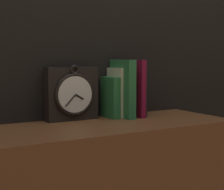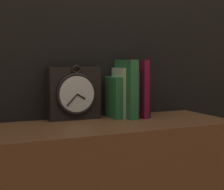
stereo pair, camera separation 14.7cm
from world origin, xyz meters
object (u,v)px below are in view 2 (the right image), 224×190
Objects in this scene: clock at (74,93)px; book_slot3_brown at (131,94)px; book_slot4_maroon at (138,88)px; book_slot0_green at (114,97)px; book_slot2_green at (126,89)px; book_slot5_black at (142,96)px; book_slot1_cream at (119,93)px.

book_slot3_brown is (0.25, -0.02, -0.01)m from clock.
book_slot0_green is at bearing 170.81° from book_slot4_maroon.
clock is at bearing 174.80° from book_slot3_brown.
book_slot2_green is at bearing -177.82° from book_slot4_maroon.
book_slot0_green is at bearing 176.35° from book_slot5_black.
clock is 0.92× the size of book_slot2_green.
book_slot3_brown is at bearing 0.23° from book_slot1_cream.
book_slot5_black is at bearing 7.86° from book_slot2_green.
book_slot5_black is at bearing 21.76° from book_slot4_maroon.
book_slot3_brown is (0.06, 0.00, -0.01)m from book_slot1_cream.
clock is 0.26m from book_slot3_brown.
book_slot0_green is at bearing -178.07° from book_slot1_cream.
book_slot0_green is 0.12m from book_slot4_maroon.
book_slot0_green is 0.82× the size of book_slot1_cream.
book_slot2_green reaches higher than book_slot5_black.
book_slot3_brown is at bearing 32.59° from book_slot2_green.
book_slot3_brown is 0.79× the size of book_slot4_maroon.
book_slot0_green is 0.89× the size of book_slot3_brown.
book_slot2_green reaches higher than book_slot1_cream.
book_slot2_green reaches higher than clock.
book_slot3_brown reaches higher than book_slot0_green.
book_slot4_maroon is at bearing 2.18° from book_slot2_green.
book_slot0_green is at bearing -179.28° from book_slot3_brown.
book_slot0_green is 0.03m from book_slot1_cream.
book_slot1_cream is at bearing 1.93° from book_slot0_green.
clock is 0.92× the size of book_slot4_maroon.
clock reaches higher than book_slot3_brown.
book_slot4_maroon reaches higher than book_slot3_brown.
book_slot4_maroon is at bearing -9.19° from book_slot0_green.
book_slot4_maroon is at bearing -8.50° from clock.
clock is 0.17m from book_slot0_green.
clock is 1.30× the size of book_slot0_green.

